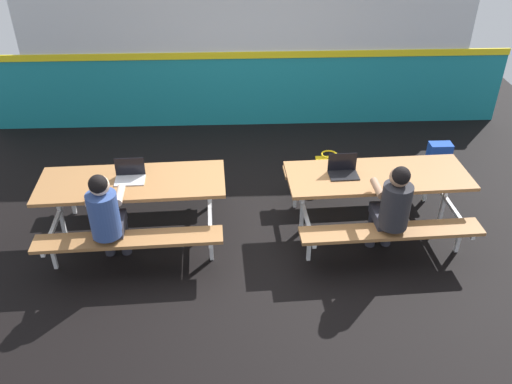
# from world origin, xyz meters

# --- Properties ---
(ground_plane) EXTENTS (10.00, 10.00, 0.02)m
(ground_plane) POSITION_xyz_m (0.00, 0.00, -0.01)
(ground_plane) COLOR black
(accent_backdrop) EXTENTS (8.00, 0.14, 2.60)m
(accent_backdrop) POSITION_xyz_m (0.00, 2.77, 1.25)
(accent_backdrop) COLOR teal
(accent_backdrop) RESTS_ON ground
(picnic_table_left) EXTENTS (2.05, 1.63, 0.74)m
(picnic_table_left) POSITION_xyz_m (-1.36, -0.14, 0.58)
(picnic_table_left) COLOR #9E6B3D
(picnic_table_left) RESTS_ON ground
(picnic_table_right) EXTENTS (2.05, 1.63, 0.74)m
(picnic_table_right) POSITION_xyz_m (1.36, -0.12, 0.58)
(picnic_table_right) COLOR #9E6B3D
(picnic_table_right) RESTS_ON ground
(student_nearer) EXTENTS (0.37, 0.53, 1.21)m
(student_nearer) POSITION_xyz_m (-1.53, -0.71, 0.71)
(student_nearer) COLOR #2D2D38
(student_nearer) RESTS_ON ground
(student_further) EXTENTS (0.37, 0.53, 1.21)m
(student_further) POSITION_xyz_m (1.38, -0.68, 0.71)
(student_further) COLOR #2D2D38
(student_further) RESTS_ON ground
(laptop_silver) EXTENTS (0.33, 0.23, 0.22)m
(laptop_silver) POSITION_xyz_m (-1.37, -0.11, 0.79)
(laptop_silver) COLOR silver
(laptop_silver) RESTS_ON picnic_table_left
(laptop_dark) EXTENTS (0.33, 0.23, 0.22)m
(laptop_dark) POSITION_xyz_m (0.96, -0.10, 0.79)
(laptop_dark) COLOR black
(laptop_dark) RESTS_ON picnic_table_right
(backpack_dark) EXTENTS (0.30, 0.22, 0.44)m
(backpack_dark) POSITION_xyz_m (2.54, 1.12, 0.22)
(backpack_dark) COLOR #1E47B2
(backpack_dark) RESTS_ON ground
(tote_bag_bright) EXTENTS (0.34, 0.21, 0.43)m
(tote_bag_bright) POSITION_xyz_m (1.00, 0.92, 0.19)
(tote_bag_bright) COLOR yellow
(tote_bag_bright) RESTS_ON ground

